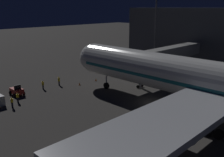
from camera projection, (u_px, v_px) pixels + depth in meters
name	position (u px, v px, depth m)	size (l,w,h in m)	color
ground_plane	(154.00, 103.00, 42.13)	(320.00, 320.00, 0.00)	#383533
jet_bridge	(163.00, 55.00, 54.00)	(23.69, 3.40, 7.07)	#9E9E99
apron_floodlight_mast	(156.00, 23.00, 69.17)	(2.90, 0.50, 19.16)	#59595E
baggage_tug_lead	(17.00, 91.00, 45.82)	(1.86, 2.68, 1.95)	maroon
ground_crew_near_nose_gear	(59.00, 81.00, 51.50)	(0.40, 0.40, 1.80)	black
ground_crew_by_belt_loader	(43.00, 84.00, 49.19)	(0.40, 0.40, 1.74)	black
ground_crew_under_port_wing	(12.00, 102.00, 40.13)	(0.40, 0.40, 1.72)	black
ground_crew_by_tug	(18.00, 97.00, 42.30)	(0.40, 0.40, 1.71)	black
traffic_cone_nose_port	(96.00, 80.00, 54.82)	(0.36, 0.36, 0.55)	orange
traffic_cone_nose_starboard	(79.00, 84.00, 51.82)	(0.36, 0.36, 0.55)	orange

